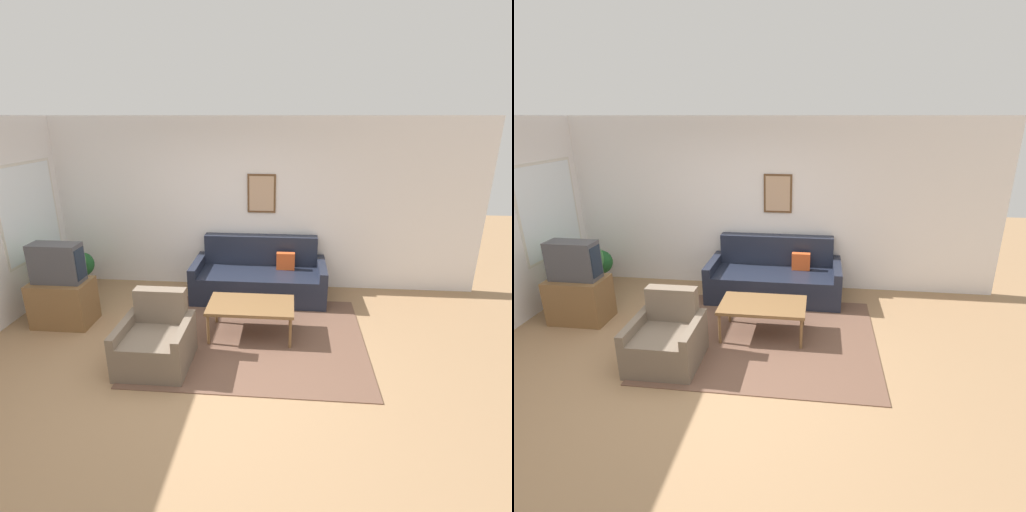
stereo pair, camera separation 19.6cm
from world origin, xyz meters
The scene contains 10 objects.
ground_plane centered at (0.00, 0.00, 0.00)m, with size 16.00×16.00×0.00m, color #997551.
area_rug centered at (0.61, 0.75, 0.01)m, with size 2.78×2.29×0.01m.
wall_back centered at (0.00, 2.51, 1.35)m, with size 8.00×0.09×2.70m.
couch centered at (0.59, 2.05, 0.31)m, with size 2.03×0.90×0.91m.
coffee_table centered at (0.57, 0.83, 0.41)m, with size 1.09×0.63×0.45m.
tv_stand centered at (-1.98, 0.93, 0.31)m, with size 0.76×0.49×0.62m.
tv centered at (-1.98, 0.93, 0.88)m, with size 0.65×0.28×0.52m.
armchair centered at (-0.44, 0.11, 0.27)m, with size 0.78×0.76×0.81m.
potted_plant_tall centered at (-2.27, 1.56, 0.61)m, with size 0.61×0.61×0.96m.
potted_plant_by_window centered at (-2.29, 2.04, 0.38)m, with size 0.39×0.39×0.63m.
Camera 2 is at (1.22, -3.69, 2.69)m, focal length 28.00 mm.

